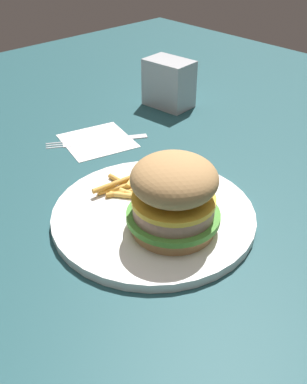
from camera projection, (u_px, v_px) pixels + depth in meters
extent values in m
plane|color=#1E474C|center=(141.00, 220.00, 0.58)|extent=(1.60, 1.60, 0.00)
cylinder|color=white|center=(154.00, 215.00, 0.58)|extent=(0.26, 0.26, 0.01)
cylinder|color=tan|center=(173.00, 223.00, 0.54)|extent=(0.10, 0.10, 0.02)
cylinder|color=#4C9338|center=(173.00, 215.00, 0.53)|extent=(0.11, 0.11, 0.01)
cylinder|color=tan|center=(173.00, 207.00, 0.53)|extent=(0.10, 0.10, 0.02)
cylinder|color=yellow|center=(174.00, 199.00, 0.52)|extent=(0.10, 0.10, 0.01)
ellipsoid|color=tan|center=(174.00, 179.00, 0.50)|extent=(0.10, 0.10, 0.05)
cylinder|color=gold|center=(128.00, 192.00, 0.60)|extent=(0.03, 0.06, 0.01)
cylinder|color=#E5B251|center=(134.00, 176.00, 0.64)|extent=(0.02, 0.07, 0.01)
cylinder|color=#E5B251|center=(146.00, 193.00, 0.60)|extent=(0.04, 0.06, 0.01)
cylinder|color=#E5B251|center=(147.00, 193.00, 0.60)|extent=(0.06, 0.07, 0.01)
cylinder|color=gold|center=(120.00, 188.00, 0.61)|extent=(0.03, 0.06, 0.01)
cylinder|color=gold|center=(141.00, 182.00, 0.63)|extent=(0.06, 0.05, 0.01)
cylinder|color=#E5B251|center=(137.00, 196.00, 0.59)|extent=(0.06, 0.02, 0.01)
cylinder|color=#E5B251|center=(129.00, 196.00, 0.60)|extent=(0.05, 0.04, 0.01)
cylinder|color=#E5B251|center=(138.00, 172.00, 0.64)|extent=(0.05, 0.08, 0.01)
cylinder|color=gold|center=(129.00, 186.00, 0.62)|extent=(0.08, 0.01, 0.01)
cylinder|color=gold|center=(118.00, 182.00, 0.61)|extent=(0.02, 0.08, 0.01)
cylinder|color=#E5B251|center=(152.00, 191.00, 0.61)|extent=(0.03, 0.05, 0.01)
cube|color=white|center=(97.00, 141.00, 0.76)|extent=(0.13, 0.13, 0.00)
cube|color=silver|center=(116.00, 137.00, 0.76)|extent=(0.07, 0.10, 0.00)
cube|color=silver|center=(73.00, 142.00, 0.75)|extent=(0.04, 0.04, 0.00)
cylinder|color=silver|center=(54.00, 141.00, 0.75)|extent=(0.02, 0.03, 0.00)
cylinder|color=silver|center=(54.00, 144.00, 0.75)|extent=(0.02, 0.03, 0.00)
cylinder|color=silver|center=(54.00, 146.00, 0.74)|extent=(0.02, 0.03, 0.00)
cube|color=#B7BABF|center=(169.00, 83.00, 0.86)|extent=(0.10, 0.07, 0.09)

